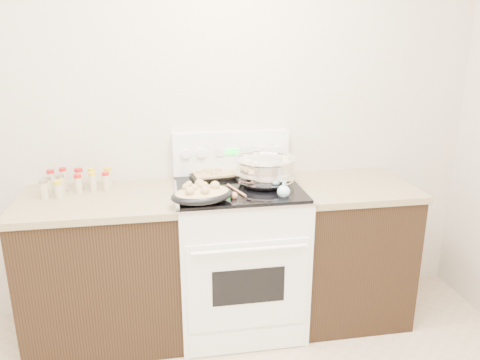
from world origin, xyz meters
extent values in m
cube|color=beige|center=(0.00, 1.77, 1.35)|extent=(4.00, 0.05, 2.70)
cube|color=black|center=(-0.48, 1.43, 0.44)|extent=(0.90, 0.64, 0.88)
cube|color=brown|center=(-0.48, 1.43, 0.90)|extent=(0.93, 0.67, 0.04)
cube|color=black|center=(1.08, 1.43, 0.44)|extent=(0.70, 0.64, 0.88)
cube|color=brown|center=(1.08, 1.43, 0.90)|extent=(0.73, 0.67, 0.04)
cube|color=white|center=(0.35, 1.42, 0.46)|extent=(0.76, 0.66, 0.92)
cube|color=white|center=(0.35, 1.08, 0.45)|extent=(0.70, 0.01, 0.55)
cube|color=black|center=(0.35, 1.08, 0.46)|extent=(0.42, 0.01, 0.22)
cylinder|color=white|center=(0.35, 1.04, 0.70)|extent=(0.65, 0.02, 0.02)
cube|color=white|center=(0.35, 1.09, 0.08)|extent=(0.70, 0.01, 0.14)
cube|color=silver|center=(0.35, 1.42, 0.93)|extent=(0.78, 0.68, 0.01)
cube|color=black|center=(0.35, 1.42, 0.94)|extent=(0.74, 0.64, 0.01)
cube|color=white|center=(0.35, 1.72, 1.08)|extent=(0.76, 0.07, 0.28)
cylinder|color=white|center=(0.05, 1.67, 1.10)|extent=(0.06, 0.02, 0.06)
cylinder|color=white|center=(0.15, 1.67, 1.10)|extent=(0.06, 0.02, 0.06)
cylinder|color=white|center=(0.55, 1.67, 1.10)|extent=(0.06, 0.02, 0.06)
cylinder|color=white|center=(0.65, 1.67, 1.10)|extent=(0.06, 0.02, 0.06)
cube|color=#19E533|center=(0.35, 1.67, 1.10)|extent=(0.09, 0.00, 0.04)
cube|color=silver|center=(0.27, 1.67, 1.10)|extent=(0.05, 0.00, 0.05)
cube|color=silver|center=(0.43, 1.67, 1.10)|extent=(0.05, 0.00, 0.05)
ellipsoid|color=silver|center=(0.52, 1.43, 1.02)|extent=(0.39, 0.39, 0.22)
cylinder|color=silver|center=(0.52, 1.43, 0.95)|extent=(0.20, 0.20, 0.01)
torus|color=silver|center=(0.52, 1.43, 1.11)|extent=(0.38, 0.38, 0.02)
cylinder|color=silver|center=(0.52, 1.43, 1.04)|extent=(0.36, 0.36, 0.12)
cylinder|color=brown|center=(0.52, 1.43, 1.10)|extent=(0.33, 0.33, 0.00)
cube|color=beige|center=(0.41, 1.51, 1.10)|extent=(0.04, 0.04, 0.03)
cube|color=beige|center=(0.63, 1.36, 1.10)|extent=(0.04, 0.04, 0.03)
cube|color=beige|center=(0.51, 1.48, 1.10)|extent=(0.03, 0.03, 0.02)
cube|color=beige|center=(0.38, 1.42, 1.10)|extent=(0.03, 0.03, 0.02)
cube|color=beige|center=(0.61, 1.44, 1.10)|extent=(0.04, 0.04, 0.03)
cube|color=beige|center=(0.46, 1.47, 1.10)|extent=(0.05, 0.05, 0.03)
cube|color=beige|center=(0.53, 1.37, 1.10)|extent=(0.04, 0.04, 0.03)
cube|color=beige|center=(0.65, 1.44, 1.10)|extent=(0.04, 0.04, 0.03)
cube|color=beige|center=(0.44, 1.32, 1.10)|extent=(0.05, 0.05, 0.03)
cube|color=beige|center=(0.49, 1.57, 1.10)|extent=(0.04, 0.04, 0.02)
cube|color=beige|center=(0.51, 1.40, 1.10)|extent=(0.03, 0.03, 0.03)
cube|color=beige|center=(0.56, 1.35, 1.10)|extent=(0.03, 0.03, 0.02)
cube|color=beige|center=(0.41, 1.39, 1.10)|extent=(0.04, 0.04, 0.03)
cube|color=beige|center=(0.40, 1.37, 1.10)|extent=(0.04, 0.04, 0.03)
cube|color=beige|center=(0.58, 1.43, 1.10)|extent=(0.04, 0.04, 0.03)
ellipsoid|color=black|center=(0.11, 1.18, 0.98)|extent=(0.40, 0.33, 0.08)
ellipsoid|color=tan|center=(0.11, 1.18, 1.00)|extent=(0.36, 0.29, 0.06)
sphere|color=tan|center=(0.12, 1.12, 1.03)|extent=(0.05, 0.05, 0.05)
sphere|color=tan|center=(0.06, 1.17, 1.03)|extent=(0.04, 0.04, 0.04)
sphere|color=tan|center=(0.04, 1.12, 1.03)|extent=(0.05, 0.05, 0.05)
sphere|color=tan|center=(0.04, 1.24, 1.03)|extent=(0.04, 0.04, 0.04)
sphere|color=tan|center=(0.18, 1.18, 1.03)|extent=(0.05, 0.05, 0.05)
sphere|color=tan|center=(0.12, 1.19, 1.03)|extent=(0.05, 0.05, 0.05)
sphere|color=tan|center=(0.02, 1.20, 1.03)|extent=(0.04, 0.04, 0.04)
sphere|color=tan|center=(0.10, 1.25, 1.03)|extent=(0.06, 0.06, 0.06)
cube|color=black|center=(0.26, 1.66, 0.95)|extent=(0.40, 0.30, 0.02)
cube|color=tan|center=(0.26, 1.66, 0.97)|extent=(0.36, 0.26, 0.02)
sphere|color=tan|center=(0.18, 1.71, 0.98)|extent=(0.04, 0.04, 0.04)
sphere|color=tan|center=(0.23, 1.74, 0.98)|extent=(0.04, 0.04, 0.04)
sphere|color=tan|center=(0.22, 1.60, 0.98)|extent=(0.04, 0.04, 0.04)
sphere|color=tan|center=(0.26, 1.68, 0.98)|extent=(0.04, 0.04, 0.04)
sphere|color=tan|center=(0.12, 1.65, 0.98)|extent=(0.04, 0.04, 0.04)
sphere|color=tan|center=(0.22, 1.65, 0.98)|extent=(0.03, 0.03, 0.03)
sphere|color=tan|center=(0.22, 1.60, 0.98)|extent=(0.04, 0.04, 0.04)
sphere|color=tan|center=(0.19, 1.65, 0.98)|extent=(0.04, 0.04, 0.04)
sphere|color=tan|center=(0.25, 1.68, 0.98)|extent=(0.04, 0.04, 0.04)
sphere|color=tan|center=(0.16, 1.69, 0.98)|extent=(0.04, 0.04, 0.04)
cylinder|color=tan|center=(0.32, 1.33, 0.95)|extent=(0.08, 0.23, 0.01)
sphere|color=tan|center=(0.29, 1.22, 0.96)|extent=(0.04, 0.04, 0.04)
sphere|color=#9CD8E9|center=(0.57, 1.20, 0.97)|extent=(0.07, 0.07, 0.07)
cylinder|color=#9CD8E9|center=(0.61, 1.30, 0.99)|extent=(0.10, 0.23, 0.07)
cylinder|color=#BFB28C|center=(-0.77, 1.63, 0.97)|extent=(0.04, 0.04, 0.10)
cylinder|color=#B21414|center=(-0.77, 1.63, 1.03)|extent=(0.05, 0.05, 0.02)
cylinder|color=#BFB28C|center=(-0.70, 1.64, 0.98)|extent=(0.04, 0.04, 0.11)
cylinder|color=#B21414|center=(-0.70, 1.64, 1.04)|extent=(0.04, 0.04, 0.02)
cylinder|color=#BFB28C|center=(-0.61, 1.63, 0.97)|extent=(0.05, 0.05, 0.11)
cylinder|color=#B21414|center=(-0.61, 1.63, 1.03)|extent=(0.05, 0.05, 0.02)
cylinder|color=#BFB28C|center=(-0.53, 1.62, 0.97)|extent=(0.04, 0.04, 0.11)
cylinder|color=gold|center=(-0.53, 1.62, 1.03)|extent=(0.04, 0.04, 0.02)
cylinder|color=#BFB28C|center=(-0.43, 1.64, 0.97)|extent=(0.04, 0.04, 0.10)
cylinder|color=gold|center=(-0.43, 1.64, 1.03)|extent=(0.05, 0.05, 0.02)
cylinder|color=#BFB28C|center=(-0.77, 1.54, 0.96)|extent=(0.04, 0.04, 0.09)
cylinder|color=#B2B2B7|center=(-0.77, 1.54, 1.02)|extent=(0.04, 0.04, 0.02)
cylinder|color=#BFB28C|center=(-0.70, 1.54, 0.97)|extent=(0.05, 0.05, 0.10)
cylinder|color=#B2B2B7|center=(-0.70, 1.54, 1.03)|extent=(0.05, 0.05, 0.02)
cylinder|color=#BFB28C|center=(-0.60, 1.54, 0.97)|extent=(0.04, 0.04, 0.09)
cylinder|color=#B21414|center=(-0.60, 1.54, 1.02)|extent=(0.04, 0.04, 0.02)
cylinder|color=#BFB28C|center=(-0.52, 1.55, 0.97)|extent=(0.04, 0.04, 0.10)
cylinder|color=gold|center=(-0.52, 1.55, 1.03)|extent=(0.04, 0.04, 0.02)
cylinder|color=#BFB28C|center=(-0.44, 1.55, 0.97)|extent=(0.04, 0.04, 0.10)
cylinder|color=#B21414|center=(-0.44, 1.55, 1.03)|extent=(0.04, 0.04, 0.02)
cylinder|color=#BFB28C|center=(-0.78, 1.46, 0.97)|extent=(0.05, 0.05, 0.10)
cylinder|color=#B2B2B7|center=(-0.78, 1.46, 1.02)|extent=(0.05, 0.05, 0.02)
cylinder|color=#BFB28C|center=(-0.70, 1.46, 0.96)|extent=(0.05, 0.05, 0.09)
cylinder|color=gold|center=(-0.70, 1.46, 1.02)|extent=(0.05, 0.05, 0.02)
camera|label=1|loc=(-0.10, -1.24, 1.83)|focal=35.00mm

